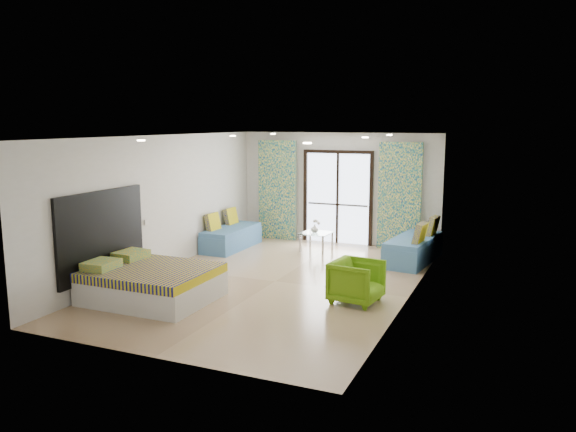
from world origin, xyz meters
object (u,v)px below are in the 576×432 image
at_px(daybed_left, 231,237).
at_px(armchair, 357,279).
at_px(bed, 151,283).
at_px(coffee_table, 316,234).
at_px(daybed_right, 414,248).

xyz_separation_m(daybed_left, armchair, (3.86, -2.74, 0.11)).
xyz_separation_m(bed, daybed_left, (-0.64, 3.95, -0.01)).
relative_size(daybed_left, coffee_table, 2.43).
distance_m(bed, coffee_table, 4.69).
relative_size(bed, daybed_right, 1.00).
height_order(bed, armchair, armchair).
relative_size(daybed_left, daybed_right, 0.91).
bearing_deg(daybed_left, daybed_right, 5.43).
relative_size(daybed_right, armchair, 2.56).
distance_m(bed, daybed_right, 5.61).
bearing_deg(coffee_table, armchair, -59.83).
bearing_deg(armchair, daybed_right, 0.35).
bearing_deg(bed, daybed_right, 50.20).
bearing_deg(coffee_table, bed, -106.23).
bearing_deg(coffee_table, daybed_right, -4.69).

